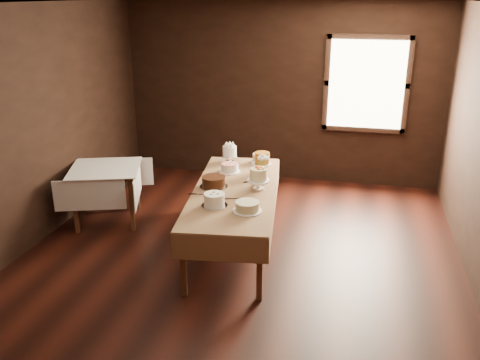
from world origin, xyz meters
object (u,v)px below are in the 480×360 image
Objects in this scene: cake_chocolate at (214,182)px; cake_flowers at (258,180)px; display_table at (235,193)px; cake_caramel at (262,164)px; side_table at (105,174)px; cake_server_b at (255,203)px; flower_vase at (263,178)px; cake_meringue at (230,155)px; cake_swirl at (214,200)px; cake_cream at (247,207)px; cake_server_d at (257,181)px; cake_server_e at (203,194)px; cake_lattice at (230,168)px; cake_speckled at (260,158)px; cake_server_a at (236,199)px.

cake_flowers reaches higher than cake_chocolate.
display_table is 8.75× the size of cake_caramel.
cake_server_b reaches higher than side_table.
flower_vase is at bearing 44.77° from display_table.
cake_flowers is (0.57, -0.89, 0.01)m from cake_meringue.
side_table is at bearing 172.06° from cake_flowers.
cake_caramel is at bearing -32.98° from cake_meringue.
display_table is 0.56m from cake_swirl.
flower_vase is (0.28, 0.28, 0.12)m from display_table.
cake_cream is 0.90m from cake_server_d.
cake_server_b is (0.57, -0.36, -0.06)m from cake_chocolate.
cake_server_d is (0.29, 0.84, -0.06)m from cake_swirl.
cake_chocolate is 0.68m from cake_server_b.
cake_cream reaches higher than cake_server_d.
cake_caramel is 1.19× the size of cake_server_e.
cake_server_d is at bearing 128.81° from cake_server_b.
cake_caramel is at bearing 71.85° from display_table.
cake_caramel is (0.20, 0.62, 0.18)m from display_table.
cake_lattice is 2.30× the size of flower_vase.
flower_vase is (0.37, 0.82, -0.00)m from cake_swirl.
cake_chocolate is (-0.25, 0.01, 0.12)m from display_table.
cake_speckled is 0.44m from cake_caramel.
cake_server_b is (0.22, -1.39, -0.05)m from cake_speckled.
cake_server_e is at bearing -138.17° from flower_vase.
cake_caramel reaches higher than display_table.
display_table is at bearing 30.85° from cake_server_e.
cake_flowers is at bearing -7.94° from side_table.
cake_lattice is at bearing 85.15° from cake_chocolate.
side_table is at bearing 169.15° from display_table.
cake_lattice is 1.01× the size of cake_cream.
cake_cream is at bearing -38.02° from cake_server_e.
side_table is at bearing 155.93° from cake_cream.
cake_cream is at bearing -67.27° from cake_lattice.
cake_meringue is 0.95× the size of cake_flowers.
cake_flowers is (0.17, -0.99, 0.06)m from cake_speckled.
cake_server_a and cake_server_e have the same top height.
cake_speckled is 1.87× the size of flower_vase.
cake_lattice is 0.57m from cake_chocolate.
cake_caramel reaches higher than cake_flowers.
flower_vase is at bearing -1.99° from side_table.
display_table is 0.62m from cake_lattice.
cake_server_b is (0.62, -1.30, -0.10)m from cake_meringue.
cake_flowers is at bearing 44.78° from cake_server_a.
cake_server_e is (-0.51, -0.56, 0.00)m from cake_server_d.
flower_vase is at bearing 90.22° from cake_cream.
display_table is 9.79× the size of cake_meringue.
cake_speckled is at bearing 71.02° from cake_server_d.
cake_caramel is 0.86× the size of cake_chocolate.
cake_meringue is at bearing -166.93° from cake_speckled.
cake_server_a reaches higher than side_table.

